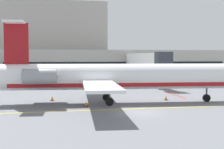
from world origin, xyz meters
name	(u,v)px	position (x,y,z in m)	size (l,w,h in m)	color
ground	(140,113)	(0.00, 0.00, -0.05)	(120.00, 120.00, 0.11)	slate
terminal_building	(56,52)	(-6.33, 47.31, 6.40)	(76.14, 13.96, 18.19)	#B7B2A8
jet_bridge_west	(145,60)	(9.37, 28.03, 4.78)	(2.40, 22.41, 6.15)	silver
regional_jet	(114,77)	(-1.12, 6.80, 3.06)	(33.72, 24.78, 9.24)	white
baggage_tug	(166,80)	(12.88, 26.46, 1.04)	(4.11, 4.15, 2.31)	silver
pushback_tractor	(117,81)	(4.34, 29.32, 0.87)	(2.39, 3.89, 1.85)	#1E4CB2
safety_cone_alpha	(166,98)	(5.74, 8.08, 0.25)	(0.47, 0.47, 0.55)	orange
safety_cone_bravo	(86,104)	(-4.63, 4.99, 0.25)	(0.47, 0.47, 0.55)	orange
safety_cone_charlie	(52,99)	(-8.13, 10.41, 0.25)	(0.47, 0.47, 0.55)	orange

